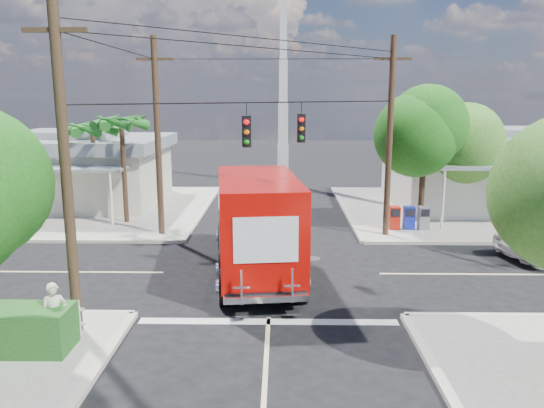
{
  "coord_description": "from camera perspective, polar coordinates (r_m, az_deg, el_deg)",
  "views": [
    {
      "loc": [
        0.35,
        -18.64,
        6.41
      ],
      "look_at": [
        0.0,
        2.0,
        2.2
      ],
      "focal_mm": 35.0,
      "sensor_mm": 36.0,
      "label": 1
    }
  ],
  "objects": [
    {
      "name": "delivery_truck",
      "position": [
        19.21,
        -1.71,
        -2.12
      ],
      "size": [
        3.62,
        8.79,
        3.7
      ],
      "color": "black",
      "rests_on": "ground"
    },
    {
      "name": "pedestrian",
      "position": [
        14.7,
        -22.33,
        -11.03
      ],
      "size": [
        0.72,
        0.59,
        1.7
      ],
      "primitive_type": "imported",
      "rotation": [
        0.0,
        0.0,
        0.35
      ],
      "color": "beige",
      "rests_on": "sidewalk_sw"
    },
    {
      "name": "tree_ne_back",
      "position": [
        29.26,
        19.96,
        6.48
      ],
      "size": [
        3.77,
        3.66,
        5.82
      ],
      "color": "#422D1C",
      "rests_on": "sidewalk_ne"
    },
    {
      "name": "palm_nw_front",
      "position": [
        27.33,
        -15.89,
        8.22
      ],
      "size": [
        3.01,
        3.08,
        5.59
      ],
      "color": "#422D1C",
      "rests_on": "sidewalk_nw"
    },
    {
      "name": "utility_poles",
      "position": [
        20.41,
        -4.5,
        6.61
      ],
      "size": [
        12.0,
        10.68,
        9.0
      ],
      "color": "#473321",
      "rests_on": "ground"
    },
    {
      "name": "radio_tower",
      "position": [
        38.65,
        1.21,
        10.38
      ],
      "size": [
        0.8,
        0.8,
        17.0
      ],
      "color": "silver",
      "rests_on": "ground"
    },
    {
      "name": "ground",
      "position": [
        19.72,
        -0.1,
        -7.45
      ],
      "size": [
        120.0,
        120.0,
        0.0
      ],
      "primitive_type": "plane",
      "color": "black",
      "rests_on": "ground"
    },
    {
      "name": "palm_nw_back",
      "position": [
        29.4,
        -18.78,
        7.53
      ],
      "size": [
        3.01,
        3.08,
        5.19
      ],
      "color": "#422D1C",
      "rests_on": "sidewalk_nw"
    },
    {
      "name": "building_nw",
      "position": [
        33.73,
        -20.56,
        3.66
      ],
      "size": [
        10.8,
        10.2,
        4.3
      ],
      "color": "beige",
      "rests_on": "sidewalk_nw"
    },
    {
      "name": "tree_ne_front",
      "position": [
        26.36,
        16.19,
        7.5
      ],
      "size": [
        4.21,
        4.14,
        6.66
      ],
      "color": "#422D1C",
      "rests_on": "sidewalk_ne"
    },
    {
      "name": "vending_boxes",
      "position": [
        26.23,
        14.51,
        -1.45
      ],
      "size": [
        1.9,
        0.5,
        1.1
      ],
      "color": "#A6180D",
      "rests_on": "sidewalk_ne"
    },
    {
      "name": "road_markings",
      "position": [
        18.33,
        -0.19,
        -8.93
      ],
      "size": [
        32.0,
        32.0,
        0.01
      ],
      "color": "beige",
      "rests_on": "ground"
    },
    {
      "name": "sidewalk_nw",
      "position": [
        32.22,
        -19.45,
        -0.49
      ],
      "size": [
        14.12,
        14.12,
        0.14
      ],
      "color": "gray",
      "rests_on": "ground"
    },
    {
      "name": "building_ne",
      "position": [
        33.19,
        22.48,
        3.57
      ],
      "size": [
        11.8,
        10.2,
        4.5
      ],
      "color": "silver",
      "rests_on": "sidewalk_ne"
    },
    {
      "name": "sidewalk_ne",
      "position": [
        31.98,
        20.17,
        -0.63
      ],
      "size": [
        14.12,
        14.12,
        0.14
      ],
      "color": "gray",
      "rests_on": "ground"
    }
  ]
}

